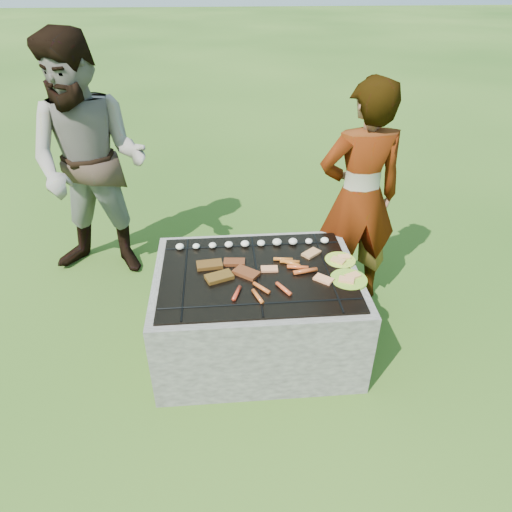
{
  "coord_description": "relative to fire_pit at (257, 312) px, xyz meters",
  "views": [
    {
      "loc": [
        -0.2,
        -2.36,
        2.25
      ],
      "look_at": [
        0.0,
        0.05,
        0.7
      ],
      "focal_mm": 32.0,
      "sensor_mm": 36.0,
      "label": 1
    }
  ],
  "objects": [
    {
      "name": "sausages",
      "position": [
        0.15,
        -0.07,
        0.34
      ],
      "size": [
        0.55,
        0.47,
        0.03
      ],
      "color": "#BB6C1E",
      "rests_on": "fire_pit"
    },
    {
      "name": "bread_on_grate",
      "position": [
        0.31,
        0.04,
        0.34
      ],
      "size": [
        0.44,
        0.43,
        0.02
      ],
      "color": "tan",
      "rests_on": "fire_pit"
    },
    {
      "name": "bystander",
      "position": [
        -1.19,
        1.06,
        0.67
      ],
      "size": [
        1.05,
        0.88,
        1.91
      ],
      "primitive_type": "imported",
      "rotation": [
        0.0,
        0.0,
        -0.19
      ],
      "color": "gray",
      "rests_on": "ground"
    },
    {
      "name": "mushrooms",
      "position": [
        0.03,
        0.32,
        0.35
      ],
      "size": [
        1.06,
        0.06,
        0.04
      ],
      "color": "white",
      "rests_on": "fire_pit"
    },
    {
      "name": "plate_far",
      "position": [
        0.56,
        0.09,
        0.33
      ],
      "size": [
        0.27,
        0.27,
        0.03
      ],
      "color": "yellow",
      "rests_on": "fire_pit"
    },
    {
      "name": "cook",
      "position": [
        0.78,
        0.53,
        0.56
      ],
      "size": [
        0.64,
        0.45,
        1.68
      ],
      "primitive_type": "imported",
      "rotation": [
        0.0,
        0.0,
        3.22
      ],
      "color": "#A79B8B",
      "rests_on": "ground"
    },
    {
      "name": "pork_slabs",
      "position": [
        -0.19,
        0.02,
        0.34
      ],
      "size": [
        0.41,
        0.28,
        0.02
      ],
      "color": "brown",
      "rests_on": "fire_pit"
    },
    {
      "name": "fire_pit",
      "position": [
        0.0,
        0.0,
        0.0
      ],
      "size": [
        1.3,
        1.0,
        0.62
      ],
      "color": "#A1998E",
      "rests_on": "ground"
    },
    {
      "name": "lawn",
      "position": [
        0.0,
        0.0,
        -0.28
      ],
      "size": [
        60.0,
        60.0,
        0.0
      ],
      "primitive_type": "plane",
      "color": "#1F4411",
      "rests_on": "ground"
    },
    {
      "name": "plate_near",
      "position": [
        0.56,
        -0.12,
        0.33
      ],
      "size": [
        0.26,
        0.26,
        0.03
      ],
      "color": "#ABCA30",
      "rests_on": "fire_pit"
    }
  ]
}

